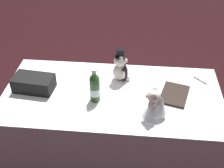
# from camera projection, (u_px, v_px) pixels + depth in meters

# --- Properties ---
(ground_plane) EXTENTS (12.00, 12.00, 0.00)m
(ground_plane) POSITION_uv_depth(u_px,v_px,m) (112.00, 151.00, 2.82)
(ground_plane) COLOR black
(reception_table) EXTENTS (1.78, 0.88, 0.71)m
(reception_table) POSITION_uv_depth(u_px,v_px,m) (112.00, 125.00, 2.61)
(reception_table) COLOR white
(reception_table) RESTS_ON ground_plane
(teddy_bear_groom) EXTENTS (0.15, 0.15, 0.30)m
(teddy_bear_groom) POSITION_uv_depth(u_px,v_px,m) (121.00, 67.00, 2.48)
(teddy_bear_groom) COLOR beige
(teddy_bear_groom) RESTS_ON reception_table
(teddy_bear_bride) EXTENTS (0.20, 0.15, 0.25)m
(teddy_bear_bride) POSITION_uv_depth(u_px,v_px,m) (155.00, 105.00, 2.11)
(teddy_bear_bride) COLOR white
(teddy_bear_bride) RESTS_ON reception_table
(champagne_bottle) EXTENTS (0.08, 0.08, 0.29)m
(champagne_bottle) POSITION_uv_depth(u_px,v_px,m) (95.00, 87.00, 2.26)
(champagne_bottle) COLOR #26531F
(champagne_bottle) RESTS_ON reception_table
(signing_pen) EXTENTS (0.10, 0.11, 0.01)m
(signing_pen) POSITION_uv_depth(u_px,v_px,m) (201.00, 81.00, 2.53)
(signing_pen) COLOR navy
(signing_pen) RESTS_ON reception_table
(gift_case_black) EXTENTS (0.34, 0.21, 0.12)m
(gift_case_black) POSITION_uv_depth(u_px,v_px,m) (34.00, 83.00, 2.40)
(gift_case_black) COLOR black
(gift_case_black) RESTS_ON reception_table
(guestbook) EXTENTS (0.27, 0.33, 0.02)m
(guestbook) POSITION_uv_depth(u_px,v_px,m) (174.00, 94.00, 2.37)
(guestbook) COLOR black
(guestbook) RESTS_ON reception_table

